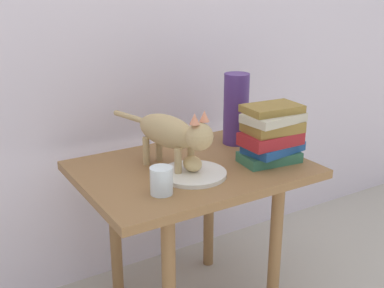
{
  "coord_description": "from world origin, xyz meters",
  "views": [
    {
      "loc": [
        -0.82,
        -1.34,
        1.2
      ],
      "look_at": [
        0.0,
        0.0,
        0.66
      ],
      "focal_mm": 45.11,
      "sensor_mm": 36.0,
      "label": 1
    }
  ],
  "objects_px": {
    "bread_roll": "(192,163)",
    "candle_jar": "(161,182)",
    "book_stack": "(272,134)",
    "plate": "(193,174)",
    "cat": "(173,133)",
    "green_vase": "(236,109)",
    "side_table": "(192,188)"
  },
  "relations": [
    {
      "from": "side_table",
      "to": "book_stack",
      "type": "height_order",
      "value": "book_stack"
    },
    {
      "from": "bread_roll",
      "to": "side_table",
      "type": "bearing_deg",
      "value": 59.73
    },
    {
      "from": "book_stack",
      "to": "green_vase",
      "type": "relative_size",
      "value": 0.84
    },
    {
      "from": "cat",
      "to": "candle_jar",
      "type": "relative_size",
      "value": 5.51
    },
    {
      "from": "plate",
      "to": "book_stack",
      "type": "xyz_separation_m",
      "value": [
        0.3,
        -0.03,
        0.1
      ]
    },
    {
      "from": "plate",
      "to": "cat",
      "type": "xyz_separation_m",
      "value": [
        -0.03,
        0.08,
        0.13
      ]
    },
    {
      "from": "bread_roll",
      "to": "book_stack",
      "type": "distance_m",
      "value": 0.31
    },
    {
      "from": "side_table",
      "to": "plate",
      "type": "distance_m",
      "value": 0.13
    },
    {
      "from": "book_stack",
      "to": "plate",
      "type": "bearing_deg",
      "value": 173.62
    },
    {
      "from": "book_stack",
      "to": "candle_jar",
      "type": "xyz_separation_m",
      "value": [
        -0.46,
        -0.04,
        -0.07
      ]
    },
    {
      "from": "plate",
      "to": "green_vase",
      "type": "height_order",
      "value": "green_vase"
    },
    {
      "from": "green_vase",
      "to": "plate",
      "type": "bearing_deg",
      "value": -147.85
    },
    {
      "from": "green_vase",
      "to": "candle_jar",
      "type": "xyz_separation_m",
      "value": [
        -0.47,
        -0.27,
        -0.1
      ]
    },
    {
      "from": "cat",
      "to": "book_stack",
      "type": "xyz_separation_m",
      "value": [
        0.33,
        -0.11,
        -0.03
      ]
    },
    {
      "from": "plate",
      "to": "bread_roll",
      "type": "xyz_separation_m",
      "value": [
        0.01,
        0.01,
        0.03
      ]
    },
    {
      "from": "cat",
      "to": "green_vase",
      "type": "xyz_separation_m",
      "value": [
        0.35,
        0.12,
        0.01
      ]
    },
    {
      "from": "cat",
      "to": "book_stack",
      "type": "bearing_deg",
      "value": -18.64
    },
    {
      "from": "cat",
      "to": "book_stack",
      "type": "relative_size",
      "value": 2.0
    },
    {
      "from": "bread_roll",
      "to": "green_vase",
      "type": "xyz_separation_m",
      "value": [
        0.31,
        0.19,
        0.1
      ]
    },
    {
      "from": "plate",
      "to": "cat",
      "type": "relative_size",
      "value": 0.48
    },
    {
      "from": "bread_roll",
      "to": "green_vase",
      "type": "height_order",
      "value": "green_vase"
    },
    {
      "from": "side_table",
      "to": "green_vase",
      "type": "bearing_deg",
      "value": 23.86
    },
    {
      "from": "bread_roll",
      "to": "book_stack",
      "type": "relative_size",
      "value": 0.34
    },
    {
      "from": "green_vase",
      "to": "candle_jar",
      "type": "relative_size",
      "value": 3.27
    },
    {
      "from": "side_table",
      "to": "green_vase",
      "type": "relative_size",
      "value": 2.81
    },
    {
      "from": "bread_roll",
      "to": "cat",
      "type": "height_order",
      "value": "cat"
    },
    {
      "from": "green_vase",
      "to": "candle_jar",
      "type": "height_order",
      "value": "green_vase"
    },
    {
      "from": "bread_roll",
      "to": "candle_jar",
      "type": "bearing_deg",
      "value": -153.07
    },
    {
      "from": "side_table",
      "to": "bread_roll",
      "type": "height_order",
      "value": "bread_roll"
    },
    {
      "from": "plate",
      "to": "candle_jar",
      "type": "distance_m",
      "value": 0.17
    },
    {
      "from": "cat",
      "to": "candle_jar",
      "type": "xyz_separation_m",
      "value": [
        -0.12,
        -0.15,
        -0.09
      ]
    },
    {
      "from": "cat",
      "to": "green_vase",
      "type": "bearing_deg",
      "value": 19.26
    }
  ]
}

